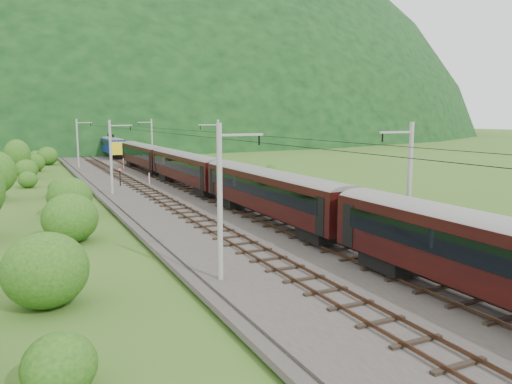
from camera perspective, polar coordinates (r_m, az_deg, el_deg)
name	(u,v)px	position (r m, az deg, el deg)	size (l,w,h in m)	color
ground	(322,269)	(29.00, 7.55, -8.73)	(600.00, 600.00, 0.00)	#3A5A1C
railbed	(249,231)	(37.43, -0.85, -4.46)	(14.00, 220.00, 0.30)	#38332D
track_left	(219,231)	(36.46, -4.29, -4.48)	(2.40, 220.00, 0.27)	#513522
track_right	(277,225)	(38.42, 2.41, -3.79)	(2.40, 220.00, 0.27)	#513522
catenary_left	(112,155)	(56.02, -16.18, 4.04)	(2.54, 192.28, 8.00)	gray
catenary_right	(218,152)	(59.26, -4.40, 4.58)	(2.54, 192.28, 8.00)	gray
overhead_wires	(248,138)	(36.50, -0.87, 6.23)	(4.83, 198.00, 0.03)	black
mountain_main	(49,134)	(283.67, -22.63, 6.16)	(504.00, 360.00, 244.00)	black
train	(221,172)	(48.45, -4.07, 2.32)	(2.80, 133.95, 4.85)	black
hazard_post_near	(149,179)	(62.99, -12.10, 1.49)	(0.16, 0.16, 1.49)	red
hazard_post_far	(124,164)	(83.09, -14.90, 3.13)	(0.18, 0.18, 1.71)	red
signal	(120,176)	(62.74, -15.28, 1.80)	(0.23, 0.23, 2.10)	black
vegetation_left	(36,217)	(34.71, -23.81, -2.63)	(12.15, 148.22, 6.37)	#1F4612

